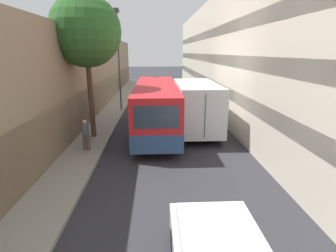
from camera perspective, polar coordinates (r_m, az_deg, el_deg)
ground_plane at (r=16.52m, az=-0.16°, el=-1.19°), size 150.00×150.00×0.00m
sidewalk_left at (r=16.87m, az=-14.89°, el=-1.10°), size 1.87×60.00×0.15m
building_left_shopfront at (r=16.87m, az=-22.39°, el=7.82°), size 2.40×60.00×6.22m
building_right_apartment at (r=16.81m, az=18.01°, el=14.09°), size 2.40×60.00×9.14m
bus at (r=16.29m, az=-2.60°, el=4.25°), size 2.44×10.06×2.95m
box_truck at (r=16.90m, az=5.72°, el=4.89°), size 2.36×7.94×3.05m
pedestrian at (r=13.39m, az=-17.51°, el=-1.67°), size 0.36×0.34×1.54m
street_lamp at (r=21.95m, az=-10.81°, el=17.27°), size 0.36×0.80×7.86m
street_tree_left at (r=15.04m, az=-17.50°, el=18.99°), size 3.72×3.72×7.57m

